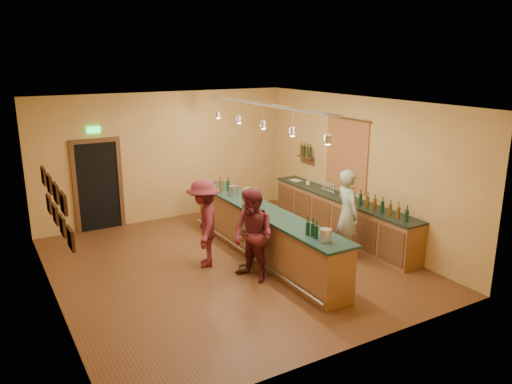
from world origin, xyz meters
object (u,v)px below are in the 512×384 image
bartender (348,214)px  customer_b (249,229)px  tasting_bar (263,230)px  customer_c (204,223)px  customer_a (253,236)px  bar_stool (251,202)px  back_counter (341,216)px

bartender → customer_b: bearing=87.6°
tasting_bar → customer_c: 1.25m
customer_c → bartender: bearing=91.5°
tasting_bar → customer_a: 1.13m
tasting_bar → customer_b: 0.70m
tasting_bar → bartender: 1.75m
customer_c → bar_stool: customer_c is taller
back_counter → tasting_bar: (-2.20, -0.18, 0.12)m
bartender → customer_a: (-2.21, 0.01, -0.05)m
back_counter → bar_stool: size_ratio=6.03×
customer_b → customer_c: size_ratio=0.96×
bartender → customer_b: size_ratio=1.11×
customer_a → customer_c: size_ratio=1.00×
back_counter → bartender: bartender is taller
customer_c → bar_stool: 2.53m
back_counter → bar_stool: bearing=131.0°
back_counter → tasting_bar: tasting_bar is taller
back_counter → customer_b: (-2.75, -0.55, 0.35)m
customer_b → bartender: bearing=97.5°
customer_b → bar_stool: (1.31, 2.21, -0.23)m
back_counter → tasting_bar: bearing=-175.3°
tasting_bar → customer_a: size_ratio=2.92×
customer_a → bar_stool: 3.06m
tasting_bar → bartender: size_ratio=2.75×
bartender → tasting_bar: bearing=71.1°
bar_stool → tasting_bar: bearing=-112.4°
customer_b → tasting_bar: bearing=144.5°
back_counter → bar_stool: back_counter is taller
customer_a → bar_stool: size_ratio=2.32×
back_counter → bar_stool: 2.20m
bartender → back_counter: bearing=-24.2°
customer_a → back_counter: bearing=92.0°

